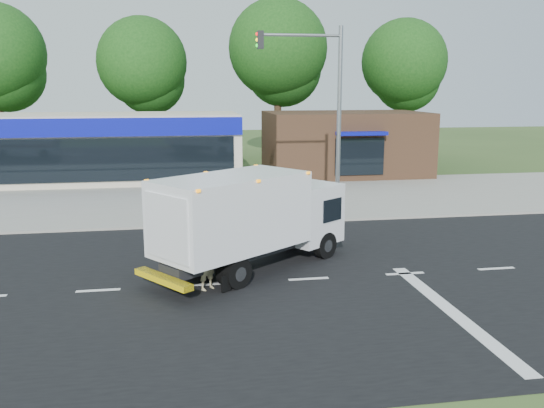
% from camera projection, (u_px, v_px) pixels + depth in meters
% --- Properties ---
extents(ground, '(120.00, 120.00, 0.00)m').
position_uv_depth(ground, '(308.00, 279.00, 16.96)').
color(ground, '#385123').
rests_on(ground, ground).
extents(road_asphalt, '(60.00, 14.00, 0.02)m').
position_uv_depth(road_asphalt, '(308.00, 279.00, 16.96)').
color(road_asphalt, black).
rests_on(road_asphalt, ground).
extents(sidewalk, '(60.00, 2.40, 0.12)m').
position_uv_depth(sidewalk, '(266.00, 217.00, 24.88)').
color(sidewalk, gray).
rests_on(sidewalk, ground).
extents(parking_apron, '(60.00, 9.00, 0.02)m').
position_uv_depth(parking_apron, '(249.00, 194.00, 30.49)').
color(parking_apron, gray).
rests_on(parking_apron, ground).
extents(lane_markings, '(55.20, 7.00, 0.01)m').
position_uv_depth(lane_markings, '(367.00, 292.00, 15.87)').
color(lane_markings, silver).
rests_on(lane_markings, road_asphalt).
extents(ems_box_truck, '(6.78, 5.81, 3.05)m').
position_uv_depth(ems_box_truck, '(250.00, 215.00, 17.48)').
color(ems_box_truck, black).
rests_on(ems_box_truck, ground).
extents(emergency_worker, '(0.69, 0.67, 1.71)m').
position_uv_depth(emergency_worker, '(207.00, 261.00, 15.96)').
color(emergency_worker, tan).
rests_on(emergency_worker, ground).
extents(retail_strip_mall, '(18.00, 6.20, 4.00)m').
position_uv_depth(retail_strip_mall, '(87.00, 147.00, 34.38)').
color(retail_strip_mall, beige).
rests_on(retail_strip_mall, ground).
extents(brown_storefront, '(10.00, 6.70, 4.00)m').
position_uv_depth(brown_storefront, '(345.00, 143.00, 37.00)').
color(brown_storefront, '#382316').
rests_on(brown_storefront, ground).
extents(traffic_signal_pole, '(3.51, 0.25, 8.00)m').
position_uv_depth(traffic_signal_pole, '(324.00, 103.00, 23.70)').
color(traffic_signal_pole, gray).
rests_on(traffic_signal_pole, ground).
extents(background_trees, '(36.77, 7.39, 12.10)m').
position_uv_depth(background_trees, '(213.00, 62.00, 42.57)').
color(background_trees, '#332114').
rests_on(background_trees, ground).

